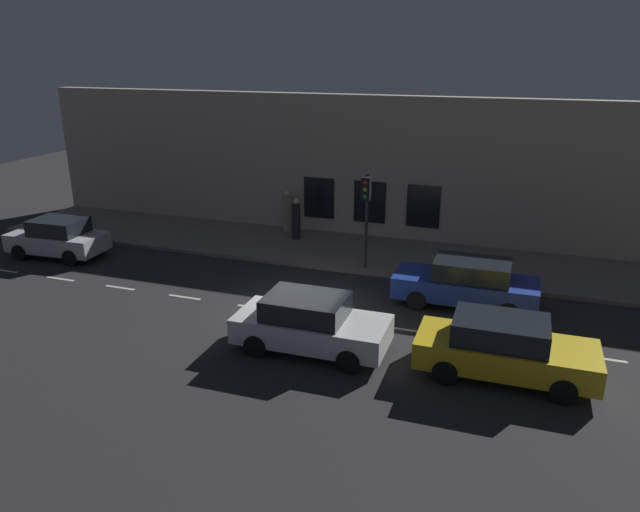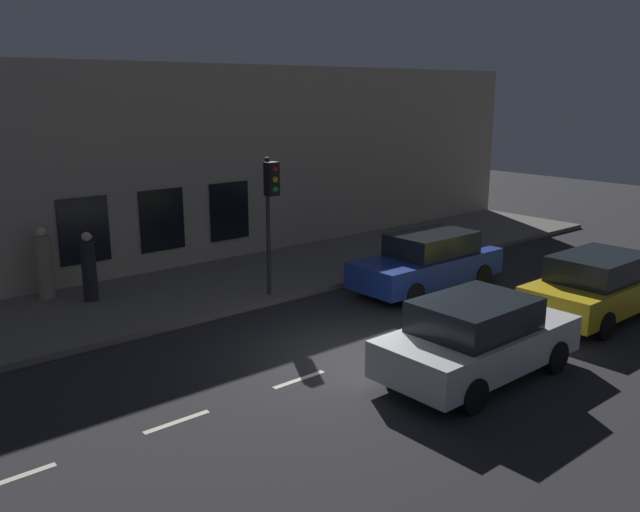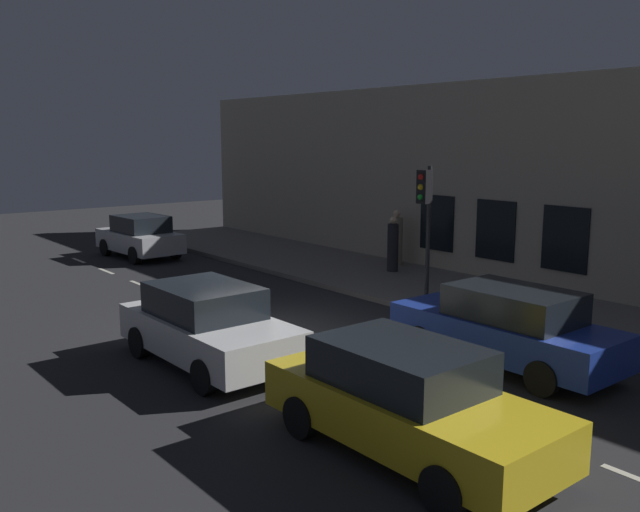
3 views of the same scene
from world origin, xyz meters
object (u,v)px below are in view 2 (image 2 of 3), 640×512
(parked_car_0, at_px, (428,261))
(parked_car_1, at_px, (477,338))
(pedestrian_1, at_px, (44,266))
(pedestrian_0, at_px, (89,269))
(parked_car_3, at_px, (600,286))
(traffic_light, at_px, (271,196))

(parked_car_0, distance_m, parked_car_1, 5.85)
(pedestrian_1, bearing_deg, pedestrian_0, -56.91)
(parked_car_1, xyz_separation_m, pedestrian_0, (9.05, 3.94, 0.19))
(parked_car_3, relative_size, pedestrian_0, 2.52)
(parked_car_0, relative_size, parked_car_3, 1.02)
(parked_car_0, height_order, pedestrian_1, pedestrian_1)
(traffic_light, bearing_deg, parked_car_3, -139.15)
(parked_car_3, bearing_deg, traffic_light, -139.45)
(parked_car_1, bearing_deg, parked_car_0, 139.61)
(traffic_light, xyz_separation_m, pedestrian_1, (3.61, 4.56, -1.78))
(parked_car_3, bearing_deg, pedestrian_0, -134.41)
(parked_car_1, xyz_separation_m, parked_car_3, (0.25, -5.14, 0.00))
(parked_car_0, bearing_deg, traffic_light, 64.37)
(parked_car_3, relative_size, pedestrian_1, 2.41)
(traffic_light, bearing_deg, parked_car_0, -115.81)
(parked_car_0, distance_m, pedestrian_1, 10.12)
(traffic_light, bearing_deg, pedestrian_0, 54.76)
(parked_car_0, bearing_deg, parked_car_3, -161.81)
(traffic_light, height_order, pedestrian_0, traffic_light)
(traffic_light, relative_size, parked_car_0, 0.78)
(parked_car_1, bearing_deg, parked_car_3, 92.44)
(parked_car_3, bearing_deg, parked_car_1, -87.48)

